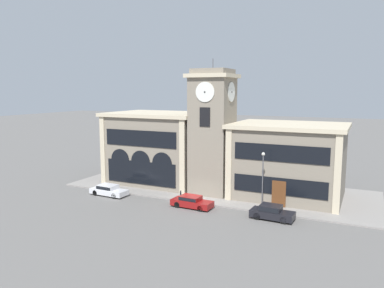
{
  "coord_description": "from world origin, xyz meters",
  "views": [
    {
      "loc": [
        17.05,
        -36.94,
        12.6
      ],
      "look_at": [
        -1.65,
        2.52,
        6.36
      ],
      "focal_mm": 35.0,
      "sensor_mm": 36.0,
      "label": 1
    }
  ],
  "objects_px": {
    "parked_car_mid": "(191,201)",
    "bollard": "(181,195)",
    "parked_car_far": "(272,212)",
    "parked_car_near": "(109,190)",
    "street_lamp": "(263,172)"
  },
  "relations": [
    {
      "from": "parked_car_mid",
      "to": "parked_car_near",
      "type": "bearing_deg",
      "value": -177.32
    },
    {
      "from": "bollard",
      "to": "street_lamp",
      "type": "bearing_deg",
      "value": 3.05
    },
    {
      "from": "parked_car_mid",
      "to": "parked_car_far",
      "type": "bearing_deg",
      "value": 2.68
    },
    {
      "from": "parked_car_far",
      "to": "bollard",
      "type": "height_order",
      "value": "parked_car_far"
    },
    {
      "from": "bollard",
      "to": "parked_car_far",
      "type": "bearing_deg",
      "value": -8.96
    },
    {
      "from": "parked_car_near",
      "to": "parked_car_far",
      "type": "bearing_deg",
      "value": 2.68
    },
    {
      "from": "parked_car_mid",
      "to": "bollard",
      "type": "distance_m",
      "value": 2.81
    },
    {
      "from": "parked_car_near",
      "to": "parked_car_mid",
      "type": "xyz_separation_m",
      "value": [
        11.15,
        -0.0,
        -0.0
      ]
    },
    {
      "from": "parked_car_near",
      "to": "parked_car_far",
      "type": "xyz_separation_m",
      "value": [
        19.93,
        -0.0,
        0.07
      ]
    },
    {
      "from": "street_lamp",
      "to": "bollard",
      "type": "distance_m",
      "value": 10.04
    },
    {
      "from": "parked_car_mid",
      "to": "street_lamp",
      "type": "bearing_deg",
      "value": 19.9
    },
    {
      "from": "parked_car_mid",
      "to": "parked_car_far",
      "type": "xyz_separation_m",
      "value": [
        8.77,
        0.0,
        0.07
      ]
    },
    {
      "from": "parked_car_mid",
      "to": "bollard",
      "type": "relative_size",
      "value": 4.35
    },
    {
      "from": "parked_car_near",
      "to": "parked_car_far",
      "type": "height_order",
      "value": "parked_car_far"
    },
    {
      "from": "parked_car_near",
      "to": "bollard",
      "type": "xyz_separation_m",
      "value": [
        8.95,
        1.73,
        -0.02
      ]
    }
  ]
}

